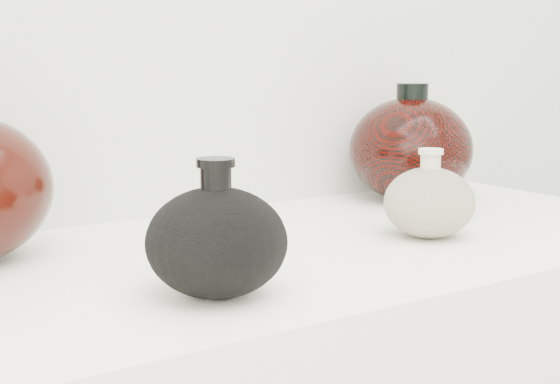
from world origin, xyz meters
TOP-DOWN VIEW (x-y plane):
  - black_gourd_vase at (-0.13, 0.82)m, footprint 0.16×0.16m
  - cream_gourd_vase at (0.21, 0.89)m, footprint 0.12×0.12m
  - right_round_pot at (0.37, 1.09)m, footprint 0.24×0.24m

SIDE VIEW (x-z plane):
  - cream_gourd_vase at x=0.21m, z-range 0.89..1.00m
  - black_gourd_vase at x=-0.13m, z-range 0.89..1.02m
  - right_round_pot at x=0.37m, z-range 0.89..1.08m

